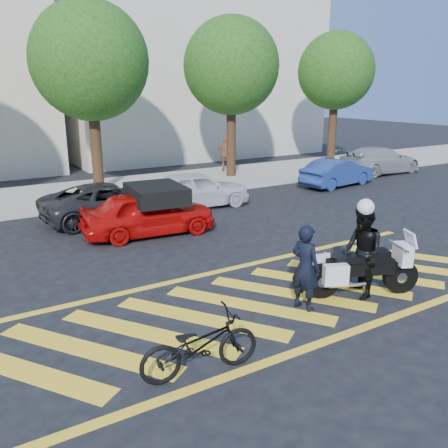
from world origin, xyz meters
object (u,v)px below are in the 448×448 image
officer_moto (362,252)px  parked_mid_left (110,201)px  officer_bike (305,268)px  parked_right (337,173)px  bicycle (200,345)px  parked_mid_right (196,189)px  parked_far_right (380,160)px  police_motorcycle (360,269)px  red_convertible (148,213)px

officer_moto → parked_mid_left: 9.01m
officer_bike → parked_right: (9.29, 8.64, -0.26)m
bicycle → parked_right: bearing=-45.0°
bicycle → parked_mid_right: size_ratio=0.49×
parked_far_right → parked_mid_left: bearing=95.0°
officer_moto → police_motorcycle: bearing=151.6°
parked_right → parked_far_right: (4.15, 1.25, 0.07)m
bicycle → police_motorcycle: 4.37m
bicycle → red_convertible: bearing=-9.8°
parked_far_right → parked_right: bearing=106.2°
bicycle → officer_moto: size_ratio=0.98×
bicycle → parked_right: size_ratio=0.51×
red_convertible → parked_far_right: bearing=-70.5°
police_motorcycle → parked_mid_left: parked_mid_left is taller
police_motorcycle → red_convertible: 6.74m
bicycle → parked_mid_left: parked_mid_left is taller
officer_moto → red_convertible: 6.75m
officer_moto → parked_mid_left: (-2.58, 8.63, -0.36)m
red_convertible → parked_mid_right: size_ratio=1.00×
parked_right → officer_bike: bearing=125.1°
officer_bike → police_motorcycle: 1.46m
officer_bike → parked_far_right: officer_bike is taller
parked_far_right → bicycle: bearing=123.0°
police_motorcycle → officer_moto: bearing=-118.4°
bicycle → police_motorcycle: size_ratio=0.81×
parked_right → red_convertible: bearing=95.5°
parked_mid_left → parked_right: 10.47m
parked_mid_left → police_motorcycle: bearing=-166.7°
red_convertible → parked_right: (10.02, 2.38, -0.06)m
red_convertible → parked_right: size_ratio=1.06×
officer_moto → parked_mid_left: officer_moto is taller
parked_mid_right → parked_right: bearing=-84.6°
police_motorcycle → officer_moto: 0.38m
officer_bike → police_motorcycle: bearing=-109.5°
parked_right → police_motorcycle: bearing=130.3°
officer_bike → parked_mid_right: (2.09, 8.48, -0.20)m
police_motorcycle → officer_moto: officer_moto is taller
officer_moto → parked_right: officer_moto is taller
bicycle → parked_right: 15.47m
bicycle → red_convertible: size_ratio=0.48×
bicycle → officer_moto: (4.27, 0.78, 0.48)m
officer_bike → parked_mid_left: officer_bike is taller
parked_right → parked_far_right: size_ratio=0.79×
bicycle → red_convertible: 7.49m
parked_mid_right → parked_far_right: parked_far_right is taller
officer_moto → red_convertible: (-2.13, 6.40, -0.30)m
parked_mid_left → parked_far_right: (14.62, 1.40, 0.06)m
officer_bike → parked_mid_right: size_ratio=0.44×
officer_moto → red_convertible: bearing=-138.4°
parked_mid_left → parked_mid_right: 3.26m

